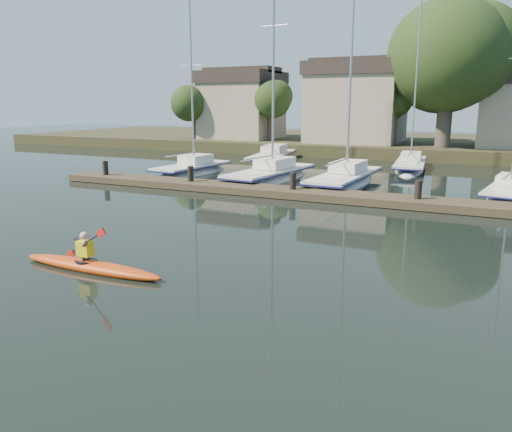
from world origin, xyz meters
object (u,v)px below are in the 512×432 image
at_px(sailboat_2, 345,188).
at_px(kayak, 90,264).
at_px(dock, 352,197).
at_px(sailboat_1, 270,184).
at_px(sailboat_3, 508,200).
at_px(sailboat_6, 410,172).
at_px(sailboat_5, 272,164).
at_px(sailboat_0, 192,177).

bearing_deg(sailboat_2, kayak, -95.53).
xyz_separation_m(dock, sailboat_1, (-6.15, 4.37, -0.41)).
xyz_separation_m(sailboat_1, sailboat_2, (4.53, 0.30, 0.01)).
distance_m(dock, sailboat_3, 8.12).
height_order(sailboat_1, sailboat_6, sailboat_6).
bearing_deg(sailboat_1, sailboat_3, 6.47).
distance_m(dock, sailboat_2, 4.96).
relative_size(sailboat_3, sailboat_5, 0.71).
xyz_separation_m(sailboat_3, sailboat_5, (-16.80, 9.08, -0.03)).
xyz_separation_m(sailboat_3, sailboat_6, (-6.13, 8.98, -0.00)).
bearing_deg(sailboat_0, sailboat_3, 3.58).
bearing_deg(dock, kayak, -107.13).
height_order(kayak, dock, kayak).
relative_size(dock, sailboat_0, 2.81).
distance_m(kayak, sailboat_0, 19.52).
distance_m(sailboat_1, sailboat_3, 12.93).
relative_size(sailboat_2, sailboat_3, 1.40).
bearing_deg(sailboat_2, sailboat_0, -178.73).
bearing_deg(sailboat_2, sailboat_5, 135.58).
bearing_deg(sailboat_6, kayak, -105.62).
bearing_deg(sailboat_0, sailboat_1, 0.23).
bearing_deg(kayak, sailboat_6, 79.73).
bearing_deg(sailboat_0, sailboat_2, 3.81).
bearing_deg(sailboat_3, dock, -137.65).
relative_size(sailboat_1, sailboat_3, 1.33).
relative_size(dock, sailboat_1, 2.22).
relative_size(sailboat_0, sailboat_1, 0.79).
bearing_deg(sailboat_1, sailboat_2, 9.81).
distance_m(dock, sailboat_5, 16.85).
bearing_deg(kayak, dock, 72.60).
bearing_deg(sailboat_5, sailboat_2, -55.72).
bearing_deg(dock, sailboat_6, 87.21).
height_order(sailboat_1, sailboat_2, sailboat_2).
height_order(sailboat_2, sailboat_6, sailboat_2).
relative_size(sailboat_2, sailboat_6, 1.07).
xyz_separation_m(kayak, dock, (4.00, 12.98, 0.02)).
xyz_separation_m(kayak, sailboat_0, (-7.99, 17.80, -0.38)).
relative_size(kayak, sailboat_2, 0.30).
bearing_deg(sailboat_6, sailboat_1, -132.49).
height_order(sailboat_0, sailboat_1, sailboat_1).
xyz_separation_m(dock, sailboat_2, (-1.62, 4.67, -0.41)).
distance_m(sailboat_0, sailboat_1, 5.86).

